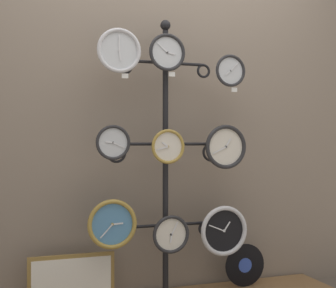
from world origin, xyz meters
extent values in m
cube|color=gray|center=(0.00, 0.57, 1.40)|extent=(4.40, 0.04, 2.80)
cylinder|color=black|center=(0.00, 0.41, 0.87)|extent=(0.04, 0.04, 1.71)
sphere|color=black|center=(0.00, 0.41, 1.76)|extent=(0.07, 0.07, 0.07)
cylinder|color=black|center=(-0.13, 0.41, 1.52)|extent=(0.26, 0.02, 0.02)
torus|color=black|center=(-0.26, 0.41, 1.49)|extent=(0.09, 0.02, 0.09)
cylinder|color=black|center=(0.13, 0.41, 1.52)|extent=(0.26, 0.02, 0.02)
torus|color=black|center=(0.26, 0.41, 1.49)|extent=(0.09, 0.02, 0.09)
cylinder|color=black|center=(-0.16, 0.41, 1.01)|extent=(0.32, 0.02, 0.02)
torus|color=black|center=(-0.32, 0.41, 0.96)|extent=(0.12, 0.02, 0.12)
cylinder|color=black|center=(0.16, 0.41, 1.01)|extent=(0.32, 0.02, 0.02)
torus|color=black|center=(0.32, 0.41, 0.96)|extent=(0.12, 0.02, 0.12)
cylinder|color=black|center=(-0.14, 0.41, 0.50)|extent=(0.27, 0.02, 0.02)
torus|color=black|center=(-0.27, 0.41, 0.46)|extent=(0.09, 0.02, 0.09)
cylinder|color=black|center=(0.14, 0.41, 0.50)|extent=(0.27, 0.02, 0.02)
torus|color=black|center=(0.27, 0.41, 0.46)|extent=(0.09, 0.02, 0.09)
cylinder|color=silver|center=(-0.32, 0.32, 1.56)|extent=(0.24, 0.02, 0.24)
torus|color=silver|center=(-0.32, 0.31, 1.56)|extent=(0.27, 0.02, 0.27)
cylinder|color=silver|center=(-0.32, 0.31, 1.56)|extent=(0.01, 0.01, 0.01)
cube|color=silver|center=(-0.32, 0.31, 1.53)|extent=(0.02, 0.00, 0.06)
cube|color=silver|center=(-0.32, 0.31, 1.61)|extent=(0.01, 0.00, 0.09)
cylinder|color=silver|center=(-0.02, 0.33, 1.57)|extent=(0.21, 0.02, 0.21)
torus|color=#262628|center=(-0.02, 0.32, 1.57)|extent=(0.23, 0.02, 0.23)
cylinder|color=#262628|center=(-0.02, 0.32, 1.57)|extent=(0.01, 0.01, 0.01)
cube|color=silver|center=(0.01, 0.32, 1.57)|extent=(0.05, 0.00, 0.02)
cube|color=silver|center=(-0.05, 0.31, 1.60)|extent=(0.07, 0.00, 0.06)
cylinder|color=silver|center=(0.41, 0.33, 1.48)|extent=(0.19, 0.02, 0.19)
torus|color=#262628|center=(0.41, 0.31, 1.48)|extent=(0.21, 0.02, 0.21)
cylinder|color=#262628|center=(0.41, 0.31, 1.48)|extent=(0.01, 0.01, 0.01)
cube|color=silver|center=(0.39, 0.31, 1.47)|extent=(0.04, 0.00, 0.04)
cube|color=silver|center=(0.43, 0.31, 1.51)|extent=(0.06, 0.00, 0.06)
cylinder|color=silver|center=(-0.36, 0.33, 1.02)|extent=(0.19, 0.02, 0.19)
torus|color=#262628|center=(-0.36, 0.31, 1.02)|extent=(0.21, 0.02, 0.21)
cylinder|color=#262628|center=(-0.36, 0.31, 1.02)|extent=(0.01, 0.01, 0.01)
cube|color=silver|center=(-0.38, 0.31, 1.02)|extent=(0.05, 0.00, 0.01)
cube|color=silver|center=(-0.32, 0.31, 1.01)|extent=(0.07, 0.00, 0.04)
cylinder|color=silver|center=(-0.02, 0.31, 1.00)|extent=(0.19, 0.02, 0.19)
torus|color=#A58438|center=(-0.02, 0.29, 1.00)|extent=(0.21, 0.02, 0.21)
cylinder|color=#A58438|center=(-0.02, 0.29, 1.00)|extent=(0.01, 0.01, 0.01)
cube|color=silver|center=(-0.04, 0.29, 1.01)|extent=(0.04, 0.00, 0.03)
cube|color=silver|center=(-0.06, 0.29, 0.99)|extent=(0.07, 0.00, 0.03)
cylinder|color=silver|center=(0.37, 0.33, 0.99)|extent=(0.26, 0.02, 0.26)
torus|color=#262628|center=(0.37, 0.31, 0.99)|extent=(0.28, 0.03, 0.28)
cylinder|color=#262628|center=(0.37, 0.31, 0.99)|extent=(0.02, 0.01, 0.02)
cube|color=silver|center=(0.39, 0.31, 1.02)|extent=(0.04, 0.00, 0.06)
cube|color=silver|center=(0.33, 0.31, 0.97)|extent=(0.09, 0.00, 0.05)
cylinder|color=#4C84B2|center=(-0.37, 0.31, 0.54)|extent=(0.27, 0.02, 0.27)
torus|color=#A58438|center=(-0.37, 0.29, 0.54)|extent=(0.29, 0.03, 0.29)
cylinder|color=#A58438|center=(-0.37, 0.29, 0.54)|extent=(0.02, 0.01, 0.02)
cube|color=silver|center=(-0.33, 0.29, 0.55)|extent=(0.06, 0.00, 0.01)
cube|color=silver|center=(-0.40, 0.29, 0.51)|extent=(0.08, 0.00, 0.08)
cylinder|color=silver|center=(0.00, 0.32, 0.46)|extent=(0.21, 0.02, 0.21)
torus|color=#262628|center=(0.00, 0.30, 0.46)|extent=(0.24, 0.02, 0.24)
cylinder|color=#262628|center=(0.00, 0.30, 0.46)|extent=(0.01, 0.01, 0.01)
cube|color=silver|center=(0.00, 0.30, 0.43)|extent=(0.02, 0.00, 0.05)
cube|color=silver|center=(0.02, 0.30, 0.50)|extent=(0.04, 0.00, 0.08)
cylinder|color=black|center=(0.35, 0.30, 0.46)|extent=(0.29, 0.02, 0.29)
torus|color=silver|center=(0.35, 0.29, 0.46)|extent=(0.32, 0.03, 0.32)
cylinder|color=silver|center=(0.35, 0.29, 0.46)|extent=(0.02, 0.01, 0.02)
cube|color=silver|center=(0.37, 0.29, 0.49)|extent=(0.05, 0.00, 0.06)
cube|color=silver|center=(0.30, 0.29, 0.48)|extent=(0.11, 0.00, 0.05)
cylinder|color=black|center=(0.55, 0.39, 0.20)|extent=(0.29, 0.01, 0.29)
cylinder|color=#334FB2|center=(0.55, 0.39, 0.20)|extent=(0.10, 0.00, 0.10)
cube|color=olive|center=(-0.59, 0.39, 0.21)|extent=(0.51, 0.02, 0.30)
cube|color=white|center=(-0.59, 0.38, 0.21)|extent=(0.46, 0.00, 0.26)
cube|color=white|center=(-0.29, 0.31, 1.42)|extent=(0.04, 0.00, 0.03)
cube|color=white|center=(0.01, 0.32, 1.44)|extent=(0.04, 0.00, 0.03)
cube|color=white|center=(0.44, 0.32, 1.36)|extent=(0.04, 0.00, 0.03)
camera|label=1|loc=(-0.94, -2.39, 1.02)|focal=50.00mm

